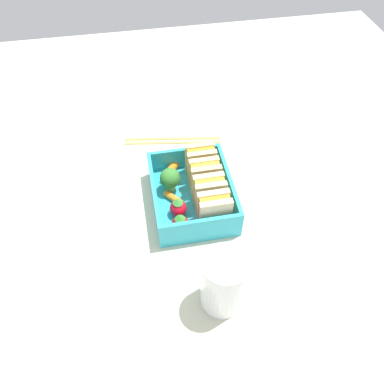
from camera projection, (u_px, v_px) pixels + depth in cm
name	position (u px, v px, depth cm)	size (l,w,h in cm)	color
ground_plane	(192.00, 206.00, 62.17)	(120.00, 120.00, 2.00)	beige
bento_tray	(192.00, 200.00, 60.95)	(15.44, 12.48, 1.20)	#2DA7BD
bento_rim	(192.00, 190.00, 58.98)	(15.44, 12.48, 3.94)	#2DA7BD
sandwich_left	(201.00, 161.00, 61.80)	(2.85, 4.81, 5.77)	#E0BF7E
sandwich_center_left	(205.00, 176.00, 59.64)	(2.85, 4.81, 5.77)	#D8B77B
sandwich_center	(209.00, 192.00, 57.48)	(2.85, 4.81, 5.77)	#D2C386
sandwich_center_right	(214.00, 210.00, 55.32)	(2.85, 4.81, 5.77)	beige
carrot_stick_left	(170.00, 171.00, 63.33)	(1.39, 1.39, 4.52)	orange
broccoli_floret	(170.00, 179.00, 59.70)	(3.28, 3.28, 4.40)	#8BCD6F
carrot_stick_far_left	(174.00, 199.00, 59.67)	(1.10, 1.10, 3.60)	orange
strawberry_far_left	(178.00, 208.00, 57.38)	(2.64, 2.64, 3.24)	red
strawberry_left	(180.00, 224.00, 55.43)	(2.66, 2.66, 3.26)	red
chopstick_pair	(173.00, 140.00, 70.79)	(4.69, 18.09, 0.70)	tan
drinking_glass	(223.00, 282.00, 46.89)	(5.71, 5.71, 9.83)	white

